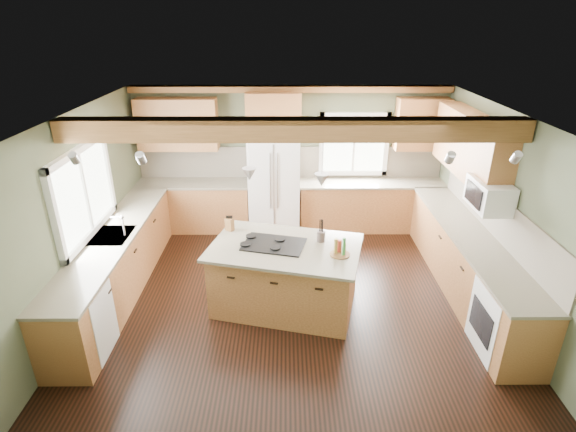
{
  "coord_description": "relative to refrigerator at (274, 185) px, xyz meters",
  "views": [
    {
      "loc": [
        -0.09,
        -5.51,
        3.7
      ],
      "look_at": [
        -0.06,
        0.3,
        1.09
      ],
      "focal_mm": 28.0,
      "sensor_mm": 36.0,
      "label": 1
    }
  ],
  "objects": [
    {
      "name": "floor",
      "position": [
        0.3,
        -2.12,
        -0.9
      ],
      "size": [
        5.6,
        5.6,
        0.0
      ],
      "primitive_type": "plane",
      "color": "black",
      "rests_on": "ground"
    },
    {
      "name": "ceiling",
      "position": [
        0.3,
        -2.12,
        1.7
      ],
      "size": [
        5.6,
        5.6,
        0.0
      ],
      "primitive_type": "plane",
      "rotation": [
        3.14,
        0.0,
        0.0
      ],
      "color": "silver",
      "rests_on": "wall_back"
    },
    {
      "name": "wall_back",
      "position": [
        0.3,
        0.38,
        0.4
      ],
      "size": [
        5.6,
        0.0,
        5.6
      ],
      "primitive_type": "plane",
      "rotation": [
        1.57,
        0.0,
        0.0
      ],
      "color": "#454C36",
      "rests_on": "ground"
    },
    {
      "name": "wall_left",
      "position": [
        -2.5,
        -2.12,
        0.4
      ],
      "size": [
        0.0,
        5.0,
        5.0
      ],
      "primitive_type": "plane",
      "rotation": [
        1.57,
        0.0,
        1.57
      ],
      "color": "#454C36",
      "rests_on": "ground"
    },
    {
      "name": "wall_right",
      "position": [
        3.1,
        -2.12,
        0.4
      ],
      "size": [
        0.0,
        5.0,
        5.0
      ],
      "primitive_type": "plane",
      "rotation": [
        1.57,
        0.0,
        -1.57
      ],
      "color": "#454C36",
      "rests_on": "ground"
    },
    {
      "name": "ceiling_beam",
      "position": [
        0.3,
        -2.41,
        1.57
      ],
      "size": [
        5.55,
        0.26,
        0.26
      ],
      "primitive_type": "cube",
      "color": "#573719",
      "rests_on": "ceiling"
    },
    {
      "name": "soffit_trim",
      "position": [
        0.3,
        0.28,
        1.64
      ],
      "size": [
        5.55,
        0.2,
        0.1
      ],
      "primitive_type": "cube",
      "color": "#573719",
      "rests_on": "ceiling"
    },
    {
      "name": "backsplash_back",
      "position": [
        0.3,
        0.36,
        0.31
      ],
      "size": [
        5.58,
        0.03,
        0.58
      ],
      "primitive_type": "cube",
      "color": "brown",
      "rests_on": "wall_back"
    },
    {
      "name": "backsplash_right",
      "position": [
        3.08,
        -2.07,
        0.31
      ],
      "size": [
        0.03,
        3.7,
        0.58
      ],
      "primitive_type": "cube",
      "color": "brown",
      "rests_on": "wall_right"
    },
    {
      "name": "base_cab_back_left",
      "position": [
        -1.49,
        0.08,
        -0.46
      ],
      "size": [
        2.02,
        0.6,
        0.88
      ],
      "primitive_type": "cube",
      "color": "brown",
      "rests_on": "floor"
    },
    {
      "name": "counter_back_left",
      "position": [
        -1.49,
        0.08,
        0.0
      ],
      "size": [
        2.06,
        0.64,
        0.04
      ],
      "primitive_type": "cube",
      "color": "#4C4537",
      "rests_on": "base_cab_back_left"
    },
    {
      "name": "base_cab_back_right",
      "position": [
        1.79,
        0.08,
        -0.46
      ],
      "size": [
        2.62,
        0.6,
        0.88
      ],
      "primitive_type": "cube",
      "color": "brown",
      "rests_on": "floor"
    },
    {
      "name": "counter_back_right",
      "position": [
        1.79,
        0.08,
        0.0
      ],
      "size": [
        2.66,
        0.64,
        0.04
      ],
      "primitive_type": "cube",
      "color": "#4C4537",
      "rests_on": "base_cab_back_right"
    },
    {
      "name": "base_cab_left",
      "position": [
        -2.2,
        -2.07,
        -0.46
      ],
      "size": [
        0.6,
        3.7,
        0.88
      ],
      "primitive_type": "cube",
      "color": "brown",
      "rests_on": "floor"
    },
    {
      "name": "counter_left",
      "position": [
        -2.2,
        -2.07,
        0.0
      ],
      "size": [
        0.64,
        3.74,
        0.04
      ],
      "primitive_type": "cube",
      "color": "#4C4537",
      "rests_on": "base_cab_left"
    },
    {
      "name": "base_cab_right",
      "position": [
        2.8,
        -2.07,
        -0.46
      ],
      "size": [
        0.6,
        3.7,
        0.88
      ],
      "primitive_type": "cube",
      "color": "brown",
      "rests_on": "floor"
    },
    {
      "name": "counter_right",
      "position": [
        2.8,
        -2.07,
        0.0
      ],
      "size": [
        0.64,
        3.74,
        0.04
      ],
      "primitive_type": "cube",
      "color": "#4C4537",
      "rests_on": "base_cab_right"
    },
    {
      "name": "upper_cab_back_left",
      "position": [
        -1.69,
        0.21,
        1.05
      ],
      "size": [
        1.4,
        0.35,
        0.9
      ],
      "primitive_type": "cube",
      "color": "brown",
      "rests_on": "wall_back"
    },
    {
      "name": "upper_cab_over_fridge",
      "position": [
        -0.0,
        0.21,
        1.25
      ],
      "size": [
        0.96,
        0.35,
        0.7
      ],
      "primitive_type": "cube",
      "color": "brown",
      "rests_on": "wall_back"
    },
    {
      "name": "upper_cab_right",
      "position": [
        2.92,
        -1.22,
        1.05
      ],
      "size": [
        0.35,
        2.2,
        0.9
      ],
      "primitive_type": "cube",
      "color": "brown",
      "rests_on": "wall_right"
    },
    {
      "name": "upper_cab_back_corner",
      "position": [
        2.6,
        0.21,
        1.05
      ],
      "size": [
        0.9,
        0.35,
        0.9
      ],
      "primitive_type": "cube",
      "color": "brown",
      "rests_on": "wall_back"
    },
    {
      "name": "window_left",
      "position": [
        -2.48,
        -2.07,
        0.65
      ],
      "size": [
        0.04,
        1.6,
        1.05
      ],
      "primitive_type": "cube",
      "color": "white",
      "rests_on": "wall_left"
    },
    {
      "name": "window_back",
      "position": [
        1.45,
        0.36,
        0.65
      ],
      "size": [
        1.1,
        0.04,
        1.0
      ],
      "primitive_type": "cube",
      "color": "white",
      "rests_on": "wall_back"
    },
    {
      "name": "sink",
      "position": [
        -2.2,
        -2.07,
        0.01
      ],
      "size": [
        0.5,
        0.65,
        0.03
      ],
      "primitive_type": "cube",
      "color": "#262628",
      "rests_on": "counter_left"
    },
    {
      "name": "faucet",
      "position": [
        -2.02,
        -2.07,
        0.15
      ],
      "size": [
        0.02,
        0.02,
        0.28
      ],
      "primitive_type": "cylinder",
      "color": "#B2B2B7",
      "rests_on": "sink"
    },
    {
      "name": "dishwasher",
      "position": [
        -2.19,
        -3.37,
        -0.47
      ],
      "size": [
        0.6,
        0.6,
        0.84
      ],
      "primitive_type": "cube",
      "color": "white",
      "rests_on": "floor"
    },
    {
      "name": "oven",
      "position": [
        2.79,
        -3.37,
        -0.47
      ],
      "size": [
        0.6,
        0.72,
        0.84
      ],
      "primitive_type": "cube",
      "color": "white",
      "rests_on": "floor"
    },
    {
      "name": "microwave",
      "position": [
        2.88,
        -2.17,
        0.65
      ],
      "size": [
        0.4,
        0.7,
        0.38
      ],
      "primitive_type": "cube",
      "color": "white",
      "rests_on": "wall_right"
    },
    {
      "name": "pendant_left",
      "position": [
        -0.25,
        -2.3,
        0.98
      ],
      "size": [
        0.18,
        0.18,
        0.16
      ],
      "primitive_type": "cone",
      "rotation": [
        3.14,
        0.0,
        0.0
      ],
      "color": "#B2B2B7",
      "rests_on": "ceiling"
    },
    {
      "name": "pendant_right",
      "position": [
        0.64,
        -2.52,
        0.98
      ],
      "size": [
        0.18,
        0.18,
        0.16
      ],
      "primitive_type": "cone",
      "rotation": [
        3.14,
        0.0,
        0.0
      ],
      "color": "#B2B2B7",
      "rests_on": "ceiling"
    },
    {
      "name": "refrigerator",
      "position": [
        0.0,
        0.0,
        0.0
      ],
      "size": [
        0.9,
        0.74,
        1.8
      ],
      "primitive_type": "cube",
      "color": "white",
      "rests_on": "floor"
    },
    {
      "name": "island",
      "position": [
        0.2,
        -2.41,
        -0.46
      ],
      "size": [
        2.04,
        1.52,
        0.88
      ],
      "primitive_type": "cube",
      "rotation": [
        0.0,
        0.0,
        -0.24
      ],
      "color": "brown",
      "rests_on": "floor"
    },
    {
      "name": "island_top",
      "position": [
        0.2,
        -2.41,
        0.0
      ],
      "size": [
        2.19,
        1.67,
        0.04
      ],
      "primitive_type": "cube",
      "rotation": [
        0.0,
        0.0,
        -0.24
      ],
      "color": "#4C4537",
      "rests_on": "island"
    },
    {
      "name": "cooktop",
      "position": [
        0.05,
        -2.37,
        0.03
      ],
      "size": [
        0.9,
        0.7,
        0.02
      ],
      "primitive_type": "cube",
      "rotation": [
        0.0,
        0.0,
        -0.24
      ],
      "color": "black",
      "rests_on": "island_top"
    },
    {
      "name": "knife_block",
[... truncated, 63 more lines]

